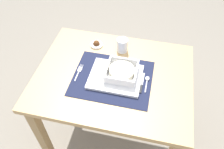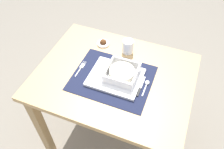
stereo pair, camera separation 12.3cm
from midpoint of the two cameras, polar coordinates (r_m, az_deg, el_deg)
name	(u,v)px [view 2 (the right image)]	position (r m, az deg, el deg)	size (l,w,h in m)	color
ground_plane	(114,134)	(1.86, 2.34, -14.68)	(6.00, 6.00, 0.00)	gray
dining_table	(114,87)	(1.36, 3.10, -3.32)	(0.87, 0.68, 0.70)	tan
placemat	(112,78)	(1.26, 2.81, -1.02)	(0.43, 0.35, 0.00)	#191E38
serving_plate	(116,77)	(1.25, 3.72, -0.83)	(0.28, 0.23, 0.02)	white
porridge_bowl	(122,73)	(1.23, 5.37, 0.26)	(0.17, 0.17, 0.05)	white
fork	(81,68)	(1.31, -5.06, 1.57)	(0.02, 0.13, 0.00)	silver
spoon	(147,84)	(1.24, 11.48, -2.54)	(0.02, 0.11, 0.01)	silver
butter_knife	(140,88)	(1.22, 9.97, -3.40)	(0.01, 0.14, 0.01)	black
drinking_glass	(128,47)	(1.39, 6.54, 6.73)	(0.07, 0.07, 0.08)	white
condiment_saucer	(103,43)	(1.45, 0.23, 7.76)	(0.08, 0.08, 0.04)	white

